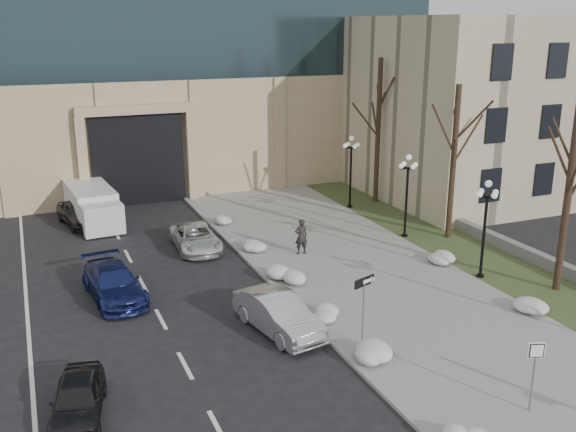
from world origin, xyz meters
The scene contains 27 objects.
sidewalk centered at (3.50, 14.00, 0.06)m, with size 9.00×40.00×0.12m, color gray.
curb centered at (-1.00, 14.00, 0.07)m, with size 0.30×40.00×0.14m, color gray.
grass_strip centered at (10.00, 14.00, 0.05)m, with size 4.00×40.00×0.10m, color #334522.
stone_wall centered at (12.00, 16.00, 0.35)m, with size 0.50×30.00×0.70m, color gray.
classical_building centered at (22.00, 27.98, 6.00)m, with size 22.00×18.12×12.00m.
car_a centered at (-10.22, 8.27, 0.63)m, with size 1.48×3.68×1.25m, color black.
car_b centered at (-2.50, 11.15, 0.76)m, with size 1.60×4.59×1.51m, color #AFB2B7.
car_c centered at (-7.91, 16.85, 0.72)m, with size 2.02×4.97×1.44m, color navy.
car_d centered at (-2.98, 21.73, 0.64)m, with size 2.13×4.61×1.28m, color silver.
car_e centered at (-8.29, 28.67, 0.72)m, with size 1.69×4.21×1.43m, color #2B2B30.
pedestrian centered at (1.79, 18.62, 1.04)m, with size 0.68×0.44×1.85m, color black.
box_truck centered at (-7.40, 28.77, 1.02)m, with size 2.84×6.82×2.11m.
one_way_sign centered at (0.03, 8.77, 2.32)m, with size 1.05×0.46×2.81m.
keep_sign centered at (2.55, 3.05, 1.79)m, with size 0.51×0.22×2.44m.
snow_clump_c centered at (-0.51, 7.19, 0.30)m, with size 1.10×1.60×0.36m, color silver.
snow_clump_d centered at (-0.53, 11.03, 0.30)m, with size 1.10×1.60×0.36m, color silver.
snow_clump_e centered at (-0.32, 15.59, 0.30)m, with size 1.10×1.60×0.36m, color silver.
snow_clump_f centered at (-0.57, 20.16, 0.30)m, with size 1.10×1.60×0.36m, color silver.
snow_clump_g centered at (-0.34, 25.30, 0.30)m, with size 1.10×1.60×0.36m, color silver.
snow_clump_i centered at (7.63, 8.90, 0.30)m, with size 1.10×1.60×0.36m, color silver.
snow_clump_j centered at (7.78, 14.61, 0.30)m, with size 1.10×1.60×0.36m, color silver.
lamppost_b centered at (8.30, 12.50, 3.07)m, with size 1.18×1.18×4.76m.
lamppost_c centered at (8.30, 19.00, 3.07)m, with size 1.18×1.18×4.76m.
lamppost_d centered at (8.30, 25.50, 3.07)m, with size 1.18×1.18×4.76m.
tree_near centered at (10.50, 10.00, 5.83)m, with size 3.20×3.20×9.00m.
tree_mid centered at (10.50, 18.00, 5.50)m, with size 3.20×3.20×8.50m.
tree_far centered at (10.50, 26.00, 6.15)m, with size 3.20×3.20×9.50m.
Camera 1 is at (-10.94, -9.88, 11.51)m, focal length 40.00 mm.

